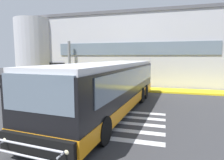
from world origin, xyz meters
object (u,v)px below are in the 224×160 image
Objects in this scene: entry_support_column at (69,63)px; passenger_by_doorway at (82,76)px; bus_main_foreground at (111,87)px; passenger_near_column at (72,77)px.

entry_support_column is 2.06m from passenger_by_doorway.
passenger_by_doorway is at bearing 124.71° from bus_main_foreground.
bus_main_foreground is at bearing -55.29° from passenger_by_doorway.
bus_main_foreground is at bearing -49.00° from passenger_near_column.
passenger_near_column is (-5.88, 6.77, -0.22)m from bus_main_foreground.
entry_support_column is 1.89m from passenger_near_column.
entry_support_column reaches higher than passenger_near_column.
entry_support_column is 2.67× the size of passenger_near_column.
entry_support_column is at bearing 130.29° from bus_main_foreground.
passenger_near_column is at bearing 131.00° from bus_main_foreground.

